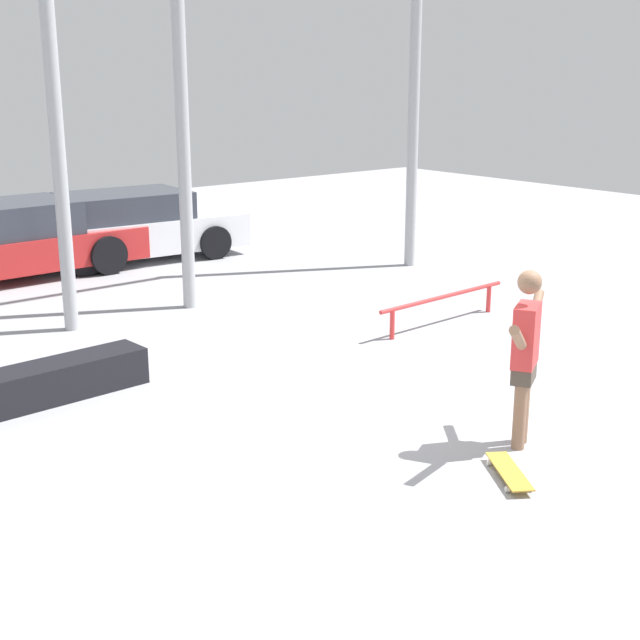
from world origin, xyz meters
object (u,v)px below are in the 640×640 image
at_px(skateboarder, 525,350).
at_px(grind_rail, 443,301).
at_px(skateboard, 509,472).
at_px(parked_car_red, 8,241).
at_px(parked_car_white, 131,227).
at_px(grind_box, 39,385).

xyz_separation_m(skateboarder, grind_rail, (2.60, 3.47, -0.64)).
relative_size(skateboard, grind_rail, 0.31).
bearing_deg(skateboarder, grind_rail, 24.46).
distance_m(skateboard, parked_car_red, 10.93).
distance_m(skateboard, parked_car_white, 11.15).
height_order(skateboarder, parked_car_red, skateboarder).
relative_size(skateboarder, grind_rail, 0.69).
distance_m(skateboard, grind_box, 5.27).
xyz_separation_m(skateboard, grind_box, (-2.58, 4.59, 0.15)).
height_order(grind_rail, parked_car_white, parked_car_white).
height_order(skateboard, grind_rail, grind_rail).
relative_size(skateboarder, parked_car_white, 0.41).
bearing_deg(skateboarder, parked_car_red, 67.58).
xyz_separation_m(skateboard, grind_rail, (3.27, 3.89, 0.30)).
height_order(skateboarder, grind_box, skateboarder).
bearing_deg(grind_rail, skateboarder, -126.77).
xyz_separation_m(skateboarder, grind_box, (-3.25, 4.17, -0.79)).
height_order(skateboarder, skateboard, skateboarder).
distance_m(parked_car_red, parked_car_white, 2.45).
height_order(skateboard, parked_car_white, parked_car_white).
bearing_deg(grind_box, skateboarder, -52.05).
xyz_separation_m(parked_car_red, parked_car_white, (2.45, 0.06, -0.01)).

